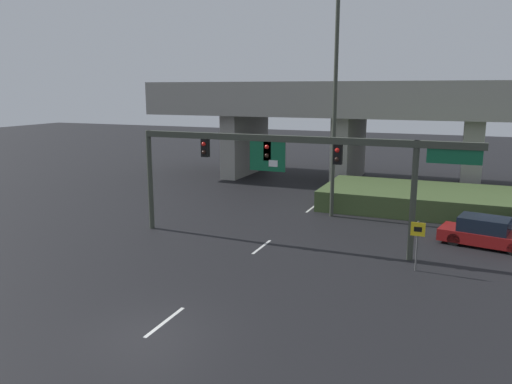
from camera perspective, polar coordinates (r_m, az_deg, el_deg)
ground_plane at (r=17.18m, az=-11.94°, el=-15.48°), size 160.00×160.00×0.00m
lane_markings at (r=29.21m, az=3.91°, el=-3.77°), size 0.14×29.13×0.01m
signal_gantry at (r=24.59m, az=3.61°, el=4.14°), size 17.14×0.44×5.55m
speed_limit_sign at (r=22.64m, az=17.96°, el=-5.09°), size 0.60×0.11×2.24m
highway_light_pole_near at (r=30.54m, az=9.01°, el=10.27°), size 0.70×0.36×13.44m
overpass_bridge at (r=43.44m, az=10.72°, el=8.76°), size 34.24×9.99×8.36m
grass_embankment at (r=34.55m, az=20.16°, el=-0.92°), size 14.82×6.88×1.33m
parked_sedan_near_right at (r=27.71m, az=24.78°, el=-4.26°), size 4.74×2.76×1.47m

